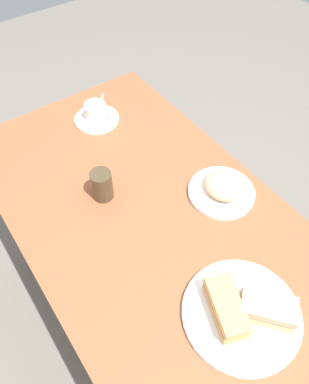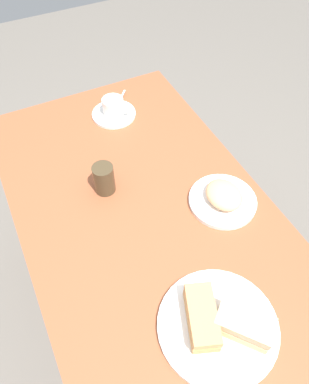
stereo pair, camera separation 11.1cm
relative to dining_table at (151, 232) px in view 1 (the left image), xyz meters
name	(u,v)px [view 1 (the left image)]	position (x,y,z in m)	size (l,w,h in m)	color
ground_plane	(152,313)	(0.00, 0.00, -0.68)	(6.00, 6.00, 0.00)	#665F58
dining_table	(151,232)	(0.00, 0.00, 0.00)	(1.29, 0.72, 0.77)	brown
sandwich_plate	(241,314)	(0.37, 0.01, 0.10)	(0.29, 0.29, 0.01)	white
sandwich_front	(226,308)	(0.34, -0.02, 0.13)	(0.16, 0.11, 0.06)	tan
sandwich_back	(267,309)	(0.40, 0.05, 0.13)	(0.14, 0.13, 0.06)	#D3B57E
coffee_saucer	(97,119)	(-0.46, 0.08, 0.10)	(0.16, 0.16, 0.01)	white
coffee_cup	(96,111)	(-0.46, 0.08, 0.13)	(0.09, 0.09, 0.06)	white
spoon	(100,105)	(-0.52, 0.13, 0.10)	(0.08, 0.07, 0.01)	silver
side_plate	(221,192)	(0.06, 0.22, 0.10)	(0.20, 0.20, 0.01)	white
side_food_pile	(223,186)	(0.06, 0.22, 0.13)	(0.12, 0.10, 0.04)	#E0A877
drinking_glass	(102,185)	(-0.15, -0.08, 0.14)	(0.06, 0.06, 0.10)	#453724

